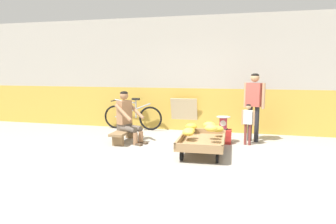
# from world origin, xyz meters

# --- Properties ---
(ground_plane) EXTENTS (80.00, 80.00, 0.00)m
(ground_plane) POSITION_xyz_m (0.00, 0.00, 0.00)
(ground_plane) COLOR #A39E93
(back_wall) EXTENTS (16.00, 0.30, 2.98)m
(back_wall) POSITION_xyz_m (0.00, 2.94, 1.49)
(back_wall) COLOR gold
(back_wall) RESTS_ON ground
(banana_cart) EXTENTS (0.89, 1.47, 0.36)m
(banana_cart) POSITION_xyz_m (0.23, 0.60, 0.24)
(banana_cart) COLOR #99754C
(banana_cart) RESTS_ON ground
(banana_pile) EXTENTS (0.83, 0.94, 0.26)m
(banana_pile) POSITION_xyz_m (0.18, 0.74, 0.47)
(banana_pile) COLOR yellow
(banana_pile) RESTS_ON banana_cart
(low_bench) EXTENTS (0.30, 1.10, 0.27)m
(low_bench) POSITION_xyz_m (-1.60, 1.19, 0.20)
(low_bench) COLOR olive
(low_bench) RESTS_ON ground
(vendor_seated) EXTENTS (0.74, 0.62, 1.14)m
(vendor_seated) POSITION_xyz_m (-1.52, 1.16, 0.57)
(vendor_seated) COLOR #9E704C
(vendor_seated) RESTS_ON ground
(plastic_crate) EXTENTS (0.36, 0.28, 0.30)m
(plastic_crate) POSITION_xyz_m (0.55, 1.60, 0.15)
(plastic_crate) COLOR red
(plastic_crate) RESTS_ON ground
(weighing_scale) EXTENTS (0.30, 0.30, 0.29)m
(weighing_scale) POSITION_xyz_m (0.55, 1.60, 0.45)
(weighing_scale) COLOR #28282D
(weighing_scale) RESTS_ON plastic_crate
(bicycle_near_left) EXTENTS (1.66, 0.48, 0.86)m
(bicycle_near_left) POSITION_xyz_m (-1.95, 2.59, 0.35)
(bicycle_near_left) COLOR black
(bicycle_near_left) RESTS_ON ground
(sign_board) EXTENTS (0.70, 0.27, 0.87)m
(sign_board) POSITION_xyz_m (-0.55, 2.77, 0.43)
(sign_board) COLOR #C6B289
(sign_board) RESTS_ON ground
(customer_adult) EXTENTS (0.45, 0.32, 1.53)m
(customer_adult) POSITION_xyz_m (1.20, 1.93, 0.95)
(customer_adult) COLOR #232328
(customer_adult) RESTS_ON ground
(customer_child) EXTENTS (0.28, 0.15, 0.89)m
(customer_child) POSITION_xyz_m (1.08, 1.55, 0.55)
(customer_child) COLOR brown
(customer_child) RESTS_ON ground
(shopping_bag) EXTENTS (0.18, 0.12, 0.24)m
(shopping_bag) POSITION_xyz_m (0.41, 1.10, 0.12)
(shopping_bag) COLOR silver
(shopping_bag) RESTS_ON ground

